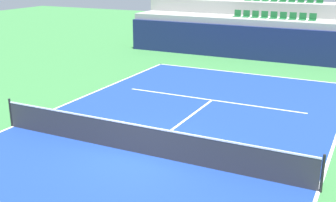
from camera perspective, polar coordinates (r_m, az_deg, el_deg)
ground_plane at (r=13.90m, az=-3.69°, el=-6.94°), size 80.00×80.00×0.00m
court_surface at (r=13.90m, az=-3.69°, el=-6.92°), size 11.00×24.00×0.01m
baseline_far at (r=24.44m, az=10.47°, el=3.58°), size 11.00×0.10×0.00m
sideline_left at (r=17.11m, az=-19.73°, el=-3.16°), size 0.10×24.00×0.00m
sideline_right at (r=12.36m, az=19.21°, el=-11.16°), size 0.10×24.00×0.00m
service_line_far at (r=19.34m, az=5.82°, el=0.13°), size 8.26×0.10×0.00m
centre_service_line at (r=16.53m, az=1.86°, el=-2.82°), size 0.10×6.40×0.00m
back_wall at (r=27.82m, az=12.81°, el=7.30°), size 19.11×0.30×2.11m
stands_tier_lower at (r=29.09m, az=13.49°, el=8.07°), size 19.11×2.40×2.50m
stands_tier_upper at (r=31.35m, az=14.59°, el=9.45°), size 19.11×2.40×3.39m
seating_row_lower at (r=29.00m, az=13.73°, el=10.77°), size 5.26×0.44×0.44m
seating_row_upper at (r=31.26m, az=14.88°, el=12.77°), size 5.26×0.44×0.44m
tennis_net at (r=13.70m, az=-3.73°, el=-5.00°), size 11.08×0.08×1.07m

